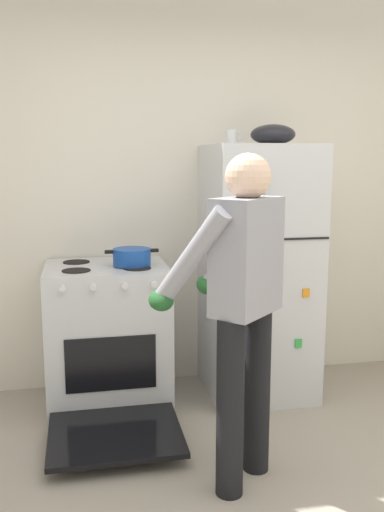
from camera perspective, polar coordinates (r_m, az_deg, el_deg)
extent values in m
cube|color=silver|center=(3.89, -1.06, 6.66)|extent=(6.00, 0.10, 2.70)
cube|color=silver|center=(3.70, 6.86, -1.64)|extent=(0.68, 0.68, 1.67)
cube|color=black|center=(3.34, 8.81, 1.71)|extent=(0.67, 0.01, 0.01)
cylinder|color=#B7B7BC|center=(3.41, 7.34, -7.55)|extent=(0.02, 0.02, 0.60)
cylinder|color=#B7B7BC|center=(3.26, 7.66, 6.55)|extent=(0.02, 0.02, 0.31)
cube|color=green|center=(3.55, 10.96, -8.87)|extent=(0.04, 0.01, 0.06)
cube|color=orange|center=(3.47, 11.73, -3.77)|extent=(0.04, 0.01, 0.06)
cube|color=yellow|center=(3.46, 7.26, -8.90)|extent=(0.04, 0.01, 0.06)
cube|color=silver|center=(3.62, -8.71, -8.11)|extent=(0.76, 0.64, 0.91)
cube|color=black|center=(3.34, -8.38, -10.99)|extent=(0.53, 0.01, 0.33)
cylinder|color=black|center=(3.36, -11.89, -1.48)|extent=(0.17, 0.17, 0.01)
cylinder|color=black|center=(3.38, -5.69, -1.26)|extent=(0.17, 0.17, 0.01)
cylinder|color=black|center=(3.64, -11.88, -0.61)|extent=(0.17, 0.17, 0.01)
cylinder|color=black|center=(3.66, -6.16, -0.41)|extent=(0.17, 0.17, 0.01)
cylinder|color=silver|center=(3.19, -13.26, -3.30)|extent=(0.04, 0.03, 0.04)
cylinder|color=silver|center=(3.19, -10.20, -3.19)|extent=(0.04, 0.03, 0.04)
cylinder|color=silver|center=(3.20, -6.97, -3.08)|extent=(0.04, 0.03, 0.04)
cylinder|color=silver|center=(3.21, -3.94, -2.95)|extent=(0.04, 0.03, 0.04)
cube|color=black|center=(3.19, -7.93, -17.80)|extent=(0.72, 0.59, 0.05)
cylinder|color=black|center=(2.66, 3.97, -15.46)|extent=(0.13, 0.13, 0.86)
cylinder|color=black|center=(2.86, 6.76, -13.58)|extent=(0.13, 0.13, 0.86)
cube|color=gray|center=(2.55, 5.68, -0.01)|extent=(0.40, 0.39, 0.54)
sphere|color=beige|center=(2.52, 5.82, 8.19)|extent=(0.21, 0.21, 0.21)
sphere|color=#494949|center=(2.52, 5.80, 7.36)|extent=(0.15, 0.15, 0.15)
cylinder|color=gray|center=(2.48, -0.12, -0.24)|extent=(0.35, 0.37, 0.49)
cylinder|color=gray|center=(2.81, 4.62, 0.92)|extent=(0.35, 0.37, 0.49)
ellipsoid|color=#1E5123|center=(2.63, -3.22, -4.57)|extent=(0.12, 0.18, 0.10)
ellipsoid|color=#1E5123|center=(2.94, 1.65, -3.00)|extent=(0.12, 0.18, 0.10)
cylinder|color=#19479E|center=(3.46, -6.24, -0.09)|extent=(0.23, 0.23, 0.10)
cube|color=black|center=(3.44, -8.61, 0.43)|extent=(0.05, 0.03, 0.02)
cube|color=black|center=(3.47, -3.91, 0.59)|extent=(0.05, 0.03, 0.02)
cylinder|color=silver|center=(3.63, 4.13, 12.15)|extent=(0.08, 0.08, 0.10)
torus|color=silver|center=(3.64, 4.82, 12.21)|extent=(0.06, 0.01, 0.06)
ellipsoid|color=black|center=(3.66, 8.37, 12.33)|extent=(0.29, 0.29, 0.13)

